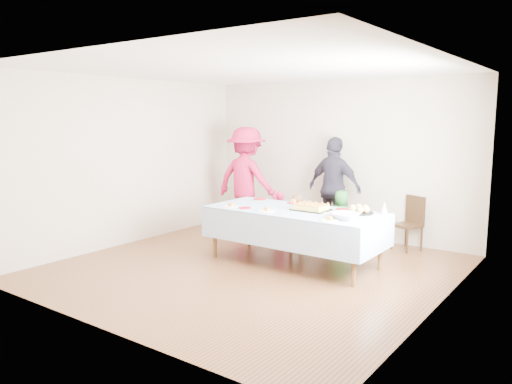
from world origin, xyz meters
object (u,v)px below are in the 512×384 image
(party_table, at_px, (294,214))
(birthday_cake, at_px, (311,207))
(dining_chair, at_px, (411,220))
(adult_left, at_px, (246,179))

(party_table, height_order, birthday_cake, birthday_cake)
(party_table, xyz_separation_m, dining_chair, (1.08, 1.73, -0.25))
(dining_chair, bearing_deg, birthday_cake, -94.53)
(dining_chair, height_order, adult_left, adult_left)
(birthday_cake, bearing_deg, dining_chair, 61.99)
(birthday_cake, height_order, adult_left, adult_left)
(party_table, distance_m, dining_chair, 2.06)
(birthday_cake, bearing_deg, adult_left, 149.79)
(birthday_cake, bearing_deg, party_table, -154.59)
(birthday_cake, xyz_separation_m, adult_left, (-2.02, 1.18, 0.13))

